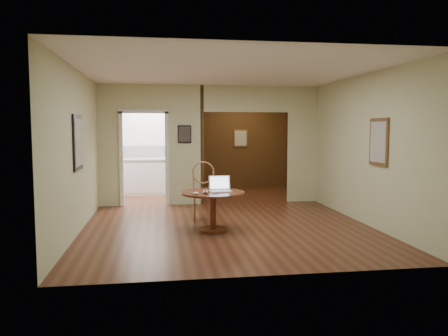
{
  "coord_description": "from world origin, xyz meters",
  "views": [
    {
      "loc": [
        -1.17,
        -7.36,
        1.72
      ],
      "look_at": [
        -0.1,
        -0.2,
        1.07
      ],
      "focal_mm": 35.0,
      "sensor_mm": 36.0,
      "label": 1
    }
  ],
  "objects": [
    {
      "name": "wine_glass",
      "position": [
        -0.44,
        -0.41,
        0.71
      ],
      "size": [
        0.08,
        0.08,
        0.09
      ],
      "primitive_type": null,
      "color": "white",
      "rests_on": "dining_table"
    },
    {
      "name": "dining_table",
      "position": [
        -0.29,
        -0.17,
        0.49
      ],
      "size": [
        1.07,
        1.07,
        0.67
      ],
      "rotation": [
        0.0,
        0.0,
        0.15
      ],
      "color": "#5F2A17",
      "rests_on": "ground"
    },
    {
      "name": "floor",
      "position": [
        0.0,
        0.0,
        0.0
      ],
      "size": [
        5.0,
        5.0,
        0.0
      ],
      "primitive_type": "plane",
      "color": "#431E13",
      "rests_on": "ground"
    },
    {
      "name": "grocery_bag",
      "position": [
        -0.62,
        4.2,
        1.1
      ],
      "size": [
        0.37,
        0.33,
        0.32
      ],
      "primitive_type": "ellipsoid",
      "rotation": [
        0.0,
        0.0,
        -0.18
      ],
      "color": "beige",
      "rests_on": "kitchen_cabinet"
    },
    {
      "name": "mouse",
      "position": [
        -0.6,
        -0.43,
        0.69
      ],
      "size": [
        0.11,
        0.07,
        0.04
      ],
      "primitive_type": "ellipsoid",
      "rotation": [
        0.0,
        0.0,
        0.08
      ],
      "color": "silver",
      "rests_on": "dining_table"
    },
    {
      "name": "open_laptop",
      "position": [
        -0.16,
        -0.11,
        0.73
      ],
      "size": [
        0.37,
        0.32,
        0.26
      ],
      "rotation": [
        0.0,
        0.0,
        0.03
      ],
      "color": "silver",
      "rests_on": "dining_table"
    },
    {
      "name": "pen",
      "position": [
        -0.28,
        -0.44,
        0.67
      ],
      "size": [
        0.13,
        0.04,
        0.01
      ],
      "primitive_type": "cylinder",
      "rotation": [
        0.0,
        1.57,
        0.28
      ],
      "color": "#0C0E5A",
      "rests_on": "dining_table"
    },
    {
      "name": "chair",
      "position": [
        -0.35,
        0.77,
        0.61
      ],
      "size": [
        0.51,
        0.51,
        1.1
      ],
      "rotation": [
        0.0,
        0.0,
        -0.1
      ],
      "color": "#9E6438",
      "rests_on": "ground"
    },
    {
      "name": "closed_laptop",
      "position": [
        -0.15,
        0.16,
        0.68
      ],
      "size": [
        0.38,
        0.27,
        0.03
      ],
      "primitive_type": "imported",
      "rotation": [
        0.0,
        0.0,
        -0.09
      ],
      "color": "#B3B4B8",
      "rests_on": "dining_table"
    },
    {
      "name": "room_shell",
      "position": [
        -0.47,
        3.1,
        1.29
      ],
      "size": [
        5.2,
        7.5,
        5.0
      ],
      "color": "white",
      "rests_on": "ground"
    },
    {
      "name": "kitchen_cabinet",
      "position": [
        -1.35,
        4.2,
        0.47
      ],
      "size": [
        2.06,
        0.6,
        0.94
      ],
      "color": "white",
      "rests_on": "ground"
    }
  ]
}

